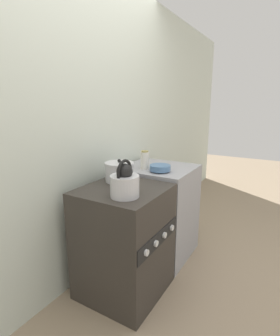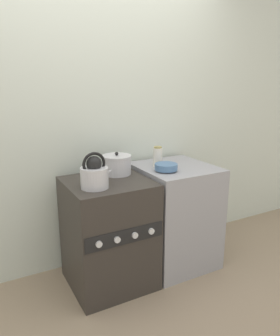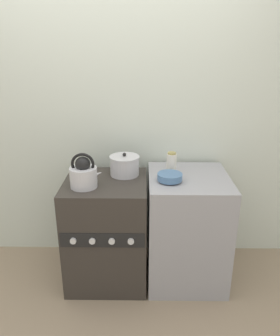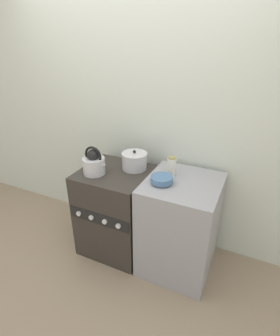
{
  "view_description": "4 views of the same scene",
  "coord_description": "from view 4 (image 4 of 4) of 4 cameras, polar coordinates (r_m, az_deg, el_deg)",
  "views": [
    {
      "loc": [
        -1.5,
        -0.73,
        1.45
      ],
      "look_at": [
        0.23,
        0.29,
        0.96
      ],
      "focal_mm": 28.0,
      "sensor_mm": 36.0,
      "label": 1
    },
    {
      "loc": [
        -0.89,
        -1.85,
        1.58
      ],
      "look_at": [
        0.29,
        0.33,
        0.9
      ],
      "focal_mm": 35.0,
      "sensor_mm": 36.0,
      "label": 2
    },
    {
      "loc": [
        0.29,
        -1.95,
        1.8
      ],
      "look_at": [
        0.26,
        0.27,
        0.96
      ],
      "focal_mm": 35.0,
      "sensor_mm": 36.0,
      "label": 3
    },
    {
      "loc": [
        1.1,
        -1.5,
        1.91
      ],
      "look_at": [
        0.25,
        0.31,
        0.93
      ],
      "focal_mm": 28.0,
      "sensor_mm": 36.0,
      "label": 4
    }
  ],
  "objects": [
    {
      "name": "ground_plane",
      "position": [
        2.67,
        -8.17,
        -19.94
      ],
      "size": [
        12.0,
        12.0,
        0.0
      ],
      "primitive_type": "plane",
      "color": "gray"
    },
    {
      "name": "wall_back",
      "position": [
        2.56,
        -1.14,
        11.23
      ],
      "size": [
        7.0,
        0.06,
        2.5
      ],
      "color": "silver",
      "rests_on": "ground_plane"
    },
    {
      "name": "stove",
      "position": [
        2.58,
        -5.21,
        -9.17
      ],
      "size": [
        0.62,
        0.61,
        0.85
      ],
      "color": "#332D28",
      "rests_on": "ground_plane"
    },
    {
      "name": "counter",
      "position": [
        2.39,
        8.64,
        -12.23
      ],
      "size": [
        0.6,
        0.65,
        0.88
      ],
      "color": "#99999E",
      "rests_on": "ground_plane"
    },
    {
      "name": "kettle",
      "position": [
        2.3,
        -9.98,
        1.0
      ],
      "size": [
        0.24,
        0.19,
        0.25
      ],
      "color": "silver",
      "rests_on": "stove"
    },
    {
      "name": "cooking_pot",
      "position": [
        2.36,
        -1.2,
        1.57
      ],
      "size": [
        0.23,
        0.23,
        0.18
      ],
      "color": "silver",
      "rests_on": "stove"
    },
    {
      "name": "enamel_bowl",
      "position": [
        2.09,
        4.74,
        -2.47
      ],
      "size": [
        0.18,
        0.18,
        0.06
      ],
      "color": "#4C729E",
      "rests_on": "counter"
    },
    {
      "name": "storage_jar",
      "position": [
        2.21,
        6.88,
        0.37
      ],
      "size": [
        0.08,
        0.08,
        0.17
      ],
      "color": "silver",
      "rests_on": "counter"
    }
  ]
}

